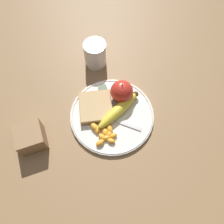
{
  "coord_description": "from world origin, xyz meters",
  "views": [
    {
      "loc": [
        0.3,
        -0.11,
        0.7
      ],
      "look_at": [
        0.0,
        0.0,
        0.03
      ],
      "focal_mm": 35.0,
      "sensor_mm": 36.0,
      "label": 1
    }
  ],
  "objects_px": {
    "juice_glass": "(95,55)",
    "banana": "(119,110)",
    "bread_slice": "(96,107)",
    "condiment_caddy": "(31,138)",
    "fork": "(110,118)",
    "plate": "(112,115)",
    "jam_packet": "(102,91)",
    "apple": "(122,91)"
  },
  "relations": [
    {
      "from": "juice_glass",
      "to": "banana",
      "type": "height_order",
      "value": "juice_glass"
    },
    {
      "from": "bread_slice",
      "to": "condiment_caddy",
      "type": "relative_size",
      "value": 1.68
    },
    {
      "from": "fork",
      "to": "plate",
      "type": "bearing_deg",
      "value": -88.69
    },
    {
      "from": "juice_glass",
      "to": "jam_packet",
      "type": "xyz_separation_m",
      "value": [
        0.15,
        -0.02,
        -0.02
      ]
    },
    {
      "from": "bread_slice",
      "to": "banana",
      "type": "bearing_deg",
      "value": 59.74
    },
    {
      "from": "banana",
      "to": "condiment_caddy",
      "type": "distance_m",
      "value": 0.3
    },
    {
      "from": "fork",
      "to": "jam_packet",
      "type": "height_order",
      "value": "jam_packet"
    },
    {
      "from": "plate",
      "to": "condiment_caddy",
      "type": "bearing_deg",
      "value": -89.93
    },
    {
      "from": "bread_slice",
      "to": "fork",
      "type": "xyz_separation_m",
      "value": [
        0.06,
        0.03,
        -0.01
      ]
    },
    {
      "from": "apple",
      "to": "condiment_caddy",
      "type": "bearing_deg",
      "value": -80.66
    },
    {
      "from": "banana",
      "to": "juice_glass",
      "type": "bearing_deg",
      "value": -178.33
    },
    {
      "from": "condiment_caddy",
      "to": "bread_slice",
      "type": "bearing_deg",
      "value": 100.53
    },
    {
      "from": "apple",
      "to": "condiment_caddy",
      "type": "relative_size",
      "value": 1.06
    },
    {
      "from": "apple",
      "to": "jam_packet",
      "type": "height_order",
      "value": "apple"
    },
    {
      "from": "plate",
      "to": "fork",
      "type": "height_order",
      "value": "fork"
    },
    {
      "from": "fork",
      "to": "jam_packet",
      "type": "xyz_separation_m",
      "value": [
        -0.11,
        0.01,
        0.01
      ]
    },
    {
      "from": "bread_slice",
      "to": "fork",
      "type": "bearing_deg",
      "value": 31.27
    },
    {
      "from": "jam_packet",
      "to": "fork",
      "type": "bearing_deg",
      "value": -4.16
    },
    {
      "from": "banana",
      "to": "bread_slice",
      "type": "height_order",
      "value": "banana"
    },
    {
      "from": "bread_slice",
      "to": "jam_packet",
      "type": "bearing_deg",
      "value": 141.19
    },
    {
      "from": "plate",
      "to": "juice_glass",
      "type": "bearing_deg",
      "value": 175.69
    },
    {
      "from": "banana",
      "to": "jam_packet",
      "type": "distance_m",
      "value": 0.1
    },
    {
      "from": "bread_slice",
      "to": "fork",
      "type": "relative_size",
      "value": 0.91
    },
    {
      "from": "plate",
      "to": "juice_glass",
      "type": "xyz_separation_m",
      "value": [
        -0.24,
        0.02,
        0.04
      ]
    },
    {
      "from": "plate",
      "to": "fork",
      "type": "xyz_separation_m",
      "value": [
        0.01,
        -0.01,
        0.01
      ]
    },
    {
      "from": "apple",
      "to": "banana",
      "type": "height_order",
      "value": "apple"
    },
    {
      "from": "banana",
      "to": "jam_packet",
      "type": "height_order",
      "value": "banana"
    },
    {
      "from": "juice_glass",
      "to": "plate",
      "type": "bearing_deg",
      "value": -4.31
    },
    {
      "from": "apple",
      "to": "banana",
      "type": "distance_m",
      "value": 0.06
    },
    {
      "from": "condiment_caddy",
      "to": "fork",
      "type": "bearing_deg",
      "value": 87.23
    },
    {
      "from": "juice_glass",
      "to": "fork",
      "type": "distance_m",
      "value": 0.26
    },
    {
      "from": "plate",
      "to": "jam_packet",
      "type": "bearing_deg",
      "value": -178.08
    },
    {
      "from": "apple",
      "to": "plate",
      "type": "bearing_deg",
      "value": -45.39
    },
    {
      "from": "apple",
      "to": "condiment_caddy",
      "type": "xyz_separation_m",
      "value": [
        0.05,
        -0.33,
        -0.02
      ]
    },
    {
      "from": "plate",
      "to": "condiment_caddy",
      "type": "distance_m",
      "value": 0.28
    },
    {
      "from": "plate",
      "to": "jam_packet",
      "type": "height_order",
      "value": "jam_packet"
    },
    {
      "from": "plate",
      "to": "bread_slice",
      "type": "bearing_deg",
      "value": -133.51
    },
    {
      "from": "apple",
      "to": "jam_packet",
      "type": "xyz_separation_m",
      "value": [
        -0.04,
        -0.06,
        -0.03
      ]
    },
    {
      "from": "plate",
      "to": "apple",
      "type": "distance_m",
      "value": 0.09
    },
    {
      "from": "banana",
      "to": "condiment_caddy",
      "type": "height_order",
      "value": "condiment_caddy"
    },
    {
      "from": "jam_packet",
      "to": "banana",
      "type": "bearing_deg",
      "value": 17.16
    },
    {
      "from": "bread_slice",
      "to": "condiment_caddy",
      "type": "bearing_deg",
      "value": -79.47
    }
  ]
}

